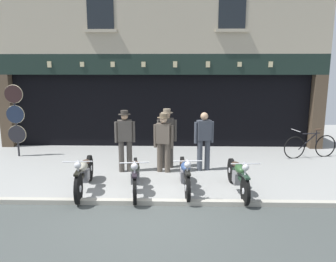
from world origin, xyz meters
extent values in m
cube|color=gray|center=(0.00, 5.00, -0.04)|extent=(23.53, 10.00, 0.08)
cube|color=#A8A497|center=(0.00, 0.08, 0.01)|extent=(23.53, 0.16, 0.18)
cube|color=black|center=(0.00, 7.30, 1.30)|extent=(10.61, 4.00, 2.60)
cube|color=#4C3D2D|center=(-5.55, 5.18, 1.30)|extent=(0.44, 0.36, 2.60)
cube|color=#4C3D2D|center=(5.55, 5.18, 1.30)|extent=(0.44, 0.36, 2.60)
cube|color=black|center=(0.00, 5.55, 1.43)|extent=(10.15, 0.03, 2.18)
cube|color=black|center=(0.00, 5.12, 2.95)|extent=(11.53, 0.24, 0.70)
cube|color=#C6B789|center=(-3.81, 4.99, 2.95)|extent=(0.14, 0.03, 0.21)
cube|color=#C6B789|center=(-2.68, 4.99, 2.95)|extent=(0.14, 0.03, 0.17)
cube|color=#C6B789|center=(-1.62, 4.99, 2.95)|extent=(0.14, 0.03, 0.18)
cube|color=#C6B789|center=(-0.56, 4.99, 2.95)|extent=(0.14, 0.03, 0.18)
cube|color=#C6B789|center=(0.52, 4.99, 2.95)|extent=(0.14, 0.03, 0.20)
cube|color=#C6B789|center=(1.64, 4.99, 2.95)|extent=(0.14, 0.03, 0.20)
cube|color=#C6B789|center=(2.71, 4.99, 2.95)|extent=(0.14, 0.03, 0.16)
cube|color=#C6B789|center=(3.76, 4.99, 2.95)|extent=(0.14, 0.03, 0.19)
cube|color=#A89D87|center=(0.00, 5.20, 4.76)|extent=(11.53, 0.40, 2.91)
cube|color=black|center=(-1.98, 4.99, 4.76)|extent=(0.90, 0.02, 1.30)
cube|color=#A89D87|center=(-1.98, 4.95, 4.06)|extent=(1.10, 0.12, 0.10)
cube|color=black|center=(2.40, 4.99, 4.76)|extent=(0.90, 0.02, 1.30)
cube|color=#A89D87|center=(2.40, 4.95, 4.06)|extent=(1.10, 0.12, 0.10)
cylinder|color=black|center=(-1.50, 0.08, 0.33)|extent=(0.13, 0.67, 0.67)
cylinder|color=silver|center=(-1.50, 0.08, 0.33)|extent=(0.11, 0.16, 0.15)
cylinder|color=black|center=(-1.63, 1.52, 0.33)|extent=(0.14, 0.67, 0.67)
cylinder|color=silver|center=(-1.63, 1.52, 0.33)|extent=(0.12, 0.16, 0.15)
cube|color=black|center=(-1.56, 0.80, 0.45)|extent=(0.20, 1.33, 0.07)
cube|color=slate|center=(-1.56, 0.80, 0.38)|extent=(0.23, 0.34, 0.26)
ellipsoid|color=#A39E8C|center=(-1.55, 0.63, 0.65)|extent=(0.26, 0.48, 0.20)
ellipsoid|color=#38281E|center=(-1.59, 1.06, 0.63)|extent=(0.23, 0.32, 0.10)
cube|color=black|center=(-1.50, 0.08, 0.69)|extent=(0.13, 0.37, 0.04)
sphere|color=silver|center=(-1.50, 0.14, 0.83)|extent=(0.15, 0.15, 0.15)
cylinder|color=silver|center=(-1.50, 0.14, 0.91)|extent=(0.62, 0.08, 0.02)
cylinder|color=silver|center=(-1.50, 0.12, 0.62)|extent=(0.06, 0.25, 0.62)
cylinder|color=black|center=(-0.30, 0.09, 0.31)|extent=(0.14, 0.63, 0.63)
cylinder|color=silver|center=(-0.30, 0.09, 0.31)|extent=(0.11, 0.15, 0.14)
cylinder|color=black|center=(-0.45, 1.46, 0.31)|extent=(0.15, 0.63, 0.63)
cylinder|color=silver|center=(-0.45, 1.46, 0.31)|extent=(0.12, 0.15, 0.14)
cube|color=black|center=(-0.37, 0.77, 0.43)|extent=(0.21, 1.26, 0.07)
cube|color=slate|center=(-0.37, 0.77, 0.36)|extent=(0.23, 0.34, 0.26)
ellipsoid|color=#242A23|center=(-0.36, 0.61, 0.63)|extent=(0.27, 0.48, 0.20)
ellipsoid|color=#38281E|center=(-0.40, 1.02, 0.61)|extent=(0.23, 0.32, 0.10)
cube|color=black|center=(-0.30, 0.09, 0.65)|extent=(0.14, 0.37, 0.04)
sphere|color=silver|center=(-0.31, 0.15, 0.81)|extent=(0.15, 0.15, 0.15)
cylinder|color=silver|center=(-0.31, 0.15, 0.89)|extent=(0.62, 0.09, 0.02)
cylinder|color=silver|center=(-0.30, 0.13, 0.60)|extent=(0.06, 0.23, 0.62)
cylinder|color=black|center=(0.82, 0.22, 0.32)|extent=(0.11, 0.65, 0.64)
cylinder|color=silver|center=(0.82, 0.22, 0.32)|extent=(0.11, 0.15, 0.14)
cylinder|color=black|center=(0.73, 1.52, 0.32)|extent=(0.12, 0.65, 0.64)
cylinder|color=silver|center=(0.73, 1.52, 0.32)|extent=(0.12, 0.15, 0.14)
cube|color=black|center=(0.77, 0.87, 0.44)|extent=(0.15, 1.20, 0.07)
cube|color=slate|center=(0.77, 0.87, 0.37)|extent=(0.22, 0.33, 0.26)
ellipsoid|color=navy|center=(0.79, 0.71, 0.64)|extent=(0.25, 0.47, 0.20)
ellipsoid|color=#38281E|center=(0.76, 1.10, 0.62)|extent=(0.22, 0.31, 0.10)
cube|color=black|center=(0.82, 0.22, 0.66)|extent=(0.12, 0.37, 0.04)
sphere|color=silver|center=(0.82, 0.28, 0.82)|extent=(0.15, 0.15, 0.15)
cylinder|color=silver|center=(0.82, 0.28, 0.90)|extent=(0.62, 0.07, 0.02)
cylinder|color=silver|center=(0.82, 0.26, 0.61)|extent=(0.05, 0.27, 0.61)
cylinder|color=black|center=(2.03, 0.11, 0.30)|extent=(0.10, 0.61, 0.61)
cylinder|color=silver|center=(2.03, 0.11, 0.30)|extent=(0.11, 0.14, 0.13)
cylinder|color=black|center=(1.96, 1.52, 0.30)|extent=(0.11, 0.61, 0.61)
cylinder|color=silver|center=(1.96, 1.52, 0.30)|extent=(0.12, 0.14, 0.13)
cube|color=#1D3426|center=(2.00, 0.82, 0.42)|extent=(0.13, 1.29, 0.07)
cube|color=slate|center=(2.00, 0.82, 0.35)|extent=(0.21, 0.33, 0.26)
ellipsoid|color=#284B28|center=(2.00, 0.65, 0.62)|extent=(0.24, 0.47, 0.20)
ellipsoid|color=#38281E|center=(1.98, 1.07, 0.60)|extent=(0.21, 0.31, 0.10)
cube|color=#1D3426|center=(2.03, 0.11, 0.63)|extent=(0.12, 0.36, 0.04)
sphere|color=silver|center=(2.02, 0.17, 0.80)|extent=(0.15, 0.15, 0.15)
cylinder|color=silver|center=(2.02, 0.17, 0.88)|extent=(0.62, 0.05, 0.02)
cylinder|color=silver|center=(2.03, 0.15, 0.59)|extent=(0.05, 0.28, 0.60)
cylinder|color=#47423D|center=(-0.72, 2.32, 0.44)|extent=(0.15, 0.15, 0.89)
cylinder|color=#47423D|center=(-0.94, 2.29, 0.44)|extent=(0.15, 0.15, 0.89)
cube|color=#47423D|center=(-0.83, 2.31, 1.16)|extent=(0.41, 0.28, 0.58)
cube|color=silver|center=(-0.85, 2.42, 1.23)|extent=(0.14, 0.04, 0.32)
cube|color=maroon|center=(-0.85, 2.43, 1.22)|extent=(0.05, 0.02, 0.30)
cylinder|color=#47423D|center=(-0.60, 2.34, 1.12)|extent=(0.09, 0.09, 0.57)
cylinder|color=#47423D|center=(-1.07, 2.27, 1.12)|extent=(0.09, 0.09, 0.57)
sphere|color=tan|center=(-0.83, 2.31, 1.55)|extent=(0.19, 0.19, 0.19)
cylinder|color=#332D28|center=(-0.83, 2.31, 1.61)|extent=(0.33, 0.33, 0.01)
cylinder|color=#332D28|center=(-0.83, 2.31, 1.66)|extent=(0.20, 0.20, 0.11)
cylinder|color=#47423D|center=(0.41, 2.70, 0.45)|extent=(0.15, 0.15, 0.90)
cylinder|color=#47423D|center=(0.19, 2.69, 0.45)|extent=(0.15, 0.15, 0.90)
cube|color=#47423D|center=(0.30, 2.70, 1.16)|extent=(0.39, 0.24, 0.56)
cube|color=white|center=(0.30, 2.81, 1.23)|extent=(0.14, 0.03, 0.31)
cube|color=navy|center=(0.30, 2.82, 1.22)|extent=(0.05, 0.01, 0.29)
cylinder|color=#47423D|center=(0.54, 2.71, 1.09)|extent=(0.09, 0.09, 0.62)
cylinder|color=#47423D|center=(0.07, 2.68, 1.09)|extent=(0.09, 0.09, 0.62)
sphere|color=tan|center=(0.30, 2.70, 1.55)|extent=(0.20, 0.20, 0.20)
cylinder|color=#7F705B|center=(0.30, 2.70, 1.60)|extent=(0.33, 0.33, 0.01)
cylinder|color=#7F705B|center=(0.30, 2.70, 1.66)|extent=(0.21, 0.21, 0.11)
cylinder|color=#3D424C|center=(1.45, 2.50, 0.44)|extent=(0.15, 0.15, 0.89)
cylinder|color=#3D424C|center=(1.23, 2.45, 0.44)|extent=(0.15, 0.15, 0.89)
cube|color=#3D424C|center=(1.34, 2.48, 1.14)|extent=(0.42, 0.30, 0.56)
cube|color=silver|center=(1.31, 2.59, 1.21)|extent=(0.14, 0.05, 0.31)
cube|color=brown|center=(1.31, 2.60, 1.20)|extent=(0.05, 0.02, 0.29)
cylinder|color=#3D424C|center=(1.57, 2.53, 1.08)|extent=(0.09, 0.09, 0.60)
cylinder|color=#3D424C|center=(1.11, 2.43, 1.08)|extent=(0.09, 0.09, 0.60)
sphere|color=tan|center=(1.34, 2.48, 1.54)|extent=(0.21, 0.21, 0.21)
cylinder|color=brown|center=(0.33, 2.28, 0.42)|extent=(0.15, 0.15, 0.83)
cylinder|color=brown|center=(0.12, 2.32, 0.42)|extent=(0.15, 0.15, 0.83)
cube|color=brown|center=(0.22, 2.30, 1.09)|extent=(0.42, 0.30, 0.55)
cube|color=silver|center=(0.25, 2.41, 1.15)|extent=(0.14, 0.05, 0.31)
cube|color=navy|center=(0.25, 2.43, 1.14)|extent=(0.05, 0.02, 0.28)
cylinder|color=brown|center=(0.45, 2.25, 1.00)|extent=(0.09, 0.09, 0.64)
cylinder|color=brown|center=(-0.01, 2.35, 1.00)|extent=(0.09, 0.09, 0.64)
sphere|color=beige|center=(0.22, 2.30, 1.47)|extent=(0.20, 0.20, 0.20)
cylinder|color=brown|center=(0.22, 2.30, 1.52)|extent=(0.33, 0.33, 0.01)
cylinder|color=brown|center=(0.22, 2.30, 1.58)|extent=(0.21, 0.21, 0.11)
cylinder|color=#232328|center=(-4.56, 3.80, 1.15)|extent=(0.06, 0.06, 2.29)
cylinder|color=black|center=(-4.56, 3.78, 2.02)|extent=(0.57, 0.03, 0.57)
torus|color=beige|center=(-4.56, 3.80, 2.02)|extent=(0.59, 0.04, 0.59)
cylinder|color=#192338|center=(-4.56, 3.78, 1.38)|extent=(0.57, 0.03, 0.57)
torus|color=beige|center=(-4.56, 3.80, 1.38)|extent=(0.59, 0.04, 0.59)
cylinder|color=black|center=(-4.56, 3.78, 0.73)|extent=(0.57, 0.03, 0.57)
torus|color=beige|center=(-4.56, 3.80, 0.73)|extent=(0.59, 0.04, 0.59)
cube|color=beige|center=(2.48, 5.40, 1.75)|extent=(0.79, 0.02, 1.00)
cube|color=#511E19|center=(2.48, 5.39, 2.15)|extent=(0.79, 0.01, 0.20)
cube|color=silver|center=(3.64, 5.40, 1.79)|extent=(0.74, 0.02, 1.04)
cube|color=#232328|center=(3.64, 5.39, 2.21)|extent=(0.74, 0.01, 0.20)
torus|color=black|center=(4.33, 3.76, 0.35)|extent=(0.72, 0.19, 0.73)
torus|color=black|center=(5.40, 4.00, 0.35)|extent=(0.72, 0.19, 0.73)
cylinder|color=black|center=(4.76, 3.86, 0.53)|extent=(0.60, 0.16, 0.52)
cylinder|color=black|center=(4.86, 3.88, 0.79)|extent=(0.60, 0.16, 0.03)
cylinder|color=black|center=(5.06, 3.92, 0.65)|extent=(0.06, 0.04, 0.52)
ellipsoid|color=#332319|center=(5.10, 3.93, 0.91)|extent=(0.26, 0.17, 0.06)
cylinder|color=silver|center=(4.33, 3.76, 0.91)|extent=(0.13, 0.49, 0.02)
camera|label=1|loc=(0.57, -6.46, 2.87)|focal=35.19mm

